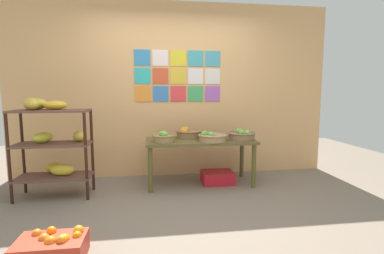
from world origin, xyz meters
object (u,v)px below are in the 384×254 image
(banana_shelf_unit, at_px, (51,137))
(fruit_basket_centre, at_px, (188,133))
(display_table, at_px, (200,145))
(fruit_basket_right, at_px, (242,135))
(fruit_basket_left, at_px, (163,137))
(orange_crate_foreground, at_px, (52,248))
(produce_crate_under_table, at_px, (217,177))
(fruit_basket_back_left, at_px, (212,137))

(banana_shelf_unit, distance_m, fruit_basket_centre, 1.79)
(display_table, relative_size, fruit_basket_centre, 4.00)
(display_table, relative_size, fruit_basket_right, 3.89)
(fruit_basket_left, bearing_deg, banana_shelf_unit, -176.78)
(display_table, distance_m, orange_crate_foreground, 2.28)
(banana_shelf_unit, xyz_separation_m, fruit_basket_right, (2.48, 0.12, -0.05))
(display_table, relative_size, produce_crate_under_table, 3.40)
(fruit_basket_back_left, bearing_deg, produce_crate_under_table, 52.21)
(fruit_basket_left, relative_size, fruit_basket_centre, 0.82)
(fruit_basket_back_left, distance_m, fruit_basket_centre, 0.42)
(produce_crate_under_table, xyz_separation_m, orange_crate_foreground, (-1.71, -1.68, 0.01))
(banana_shelf_unit, relative_size, produce_crate_under_table, 2.77)
(fruit_basket_centre, bearing_deg, display_table, -45.35)
(display_table, height_order, produce_crate_under_table, display_table)
(banana_shelf_unit, distance_m, orange_crate_foreground, 1.68)
(banana_shelf_unit, bearing_deg, fruit_basket_centre, 11.36)
(display_table, height_order, fruit_basket_right, fruit_basket_right)
(fruit_basket_back_left, bearing_deg, fruit_basket_right, 9.63)
(banana_shelf_unit, height_order, fruit_basket_centre, banana_shelf_unit)
(fruit_basket_centre, distance_m, produce_crate_under_table, 0.76)
(display_table, bearing_deg, orange_crate_foreground, -130.85)
(fruit_basket_back_left, height_order, produce_crate_under_table, fruit_basket_back_left)
(banana_shelf_unit, bearing_deg, fruit_basket_left, 3.22)
(display_table, xyz_separation_m, fruit_basket_right, (0.58, -0.08, 0.14))
(produce_crate_under_table, bearing_deg, fruit_basket_back_left, -127.79)
(display_table, bearing_deg, produce_crate_under_table, -0.65)
(display_table, xyz_separation_m, orange_crate_foreground, (-1.46, -1.69, -0.46))
(fruit_basket_right, bearing_deg, fruit_basket_centre, 162.11)
(banana_shelf_unit, height_order, fruit_basket_left, banana_shelf_unit)
(banana_shelf_unit, bearing_deg, orange_crate_foreground, -73.30)
(fruit_basket_back_left, height_order, fruit_basket_right, fruit_basket_right)
(fruit_basket_back_left, distance_m, produce_crate_under_table, 0.64)
(fruit_basket_right, relative_size, fruit_basket_centre, 1.03)
(produce_crate_under_table, bearing_deg, fruit_basket_right, -13.74)
(fruit_basket_back_left, bearing_deg, orange_crate_foreground, -136.18)
(banana_shelf_unit, distance_m, display_table, 1.92)
(banana_shelf_unit, xyz_separation_m, fruit_basket_left, (1.39, 0.08, -0.05))
(display_table, bearing_deg, fruit_basket_right, -8.05)
(produce_crate_under_table, bearing_deg, fruit_basket_left, -171.34)
(fruit_basket_right, xyz_separation_m, fruit_basket_centre, (-0.73, 0.24, 0.01))
(fruit_basket_back_left, height_order, fruit_basket_left, fruit_basket_left)
(banana_shelf_unit, xyz_separation_m, fruit_basket_centre, (1.75, 0.35, -0.04))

